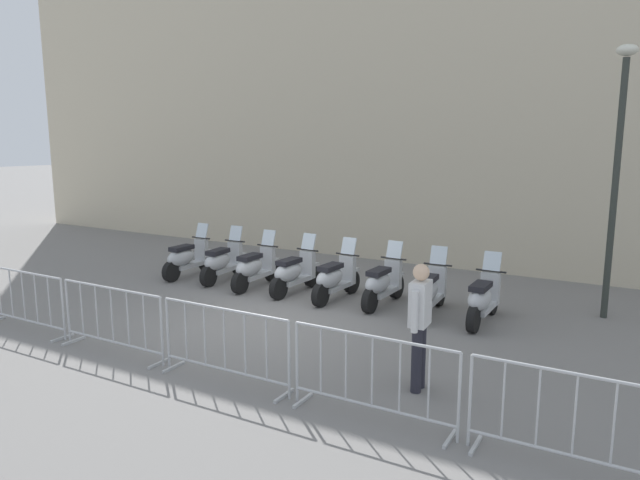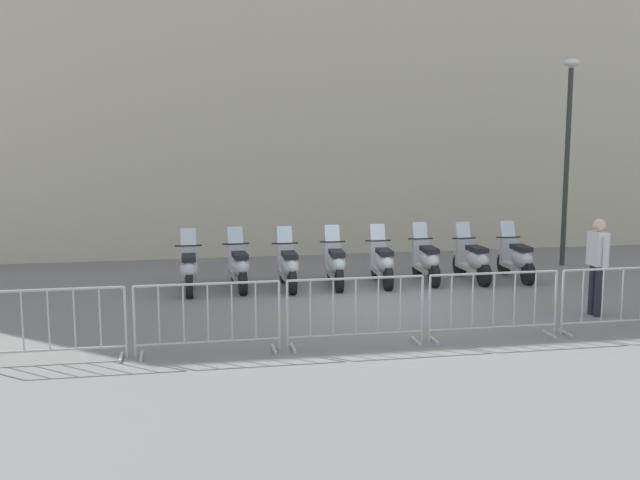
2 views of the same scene
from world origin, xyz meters
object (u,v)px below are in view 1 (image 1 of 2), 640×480
motorcycle_0 (187,258)px  motorcycle_6 (430,292)px  officer_near_row_end (420,319)px  motorcycle_3 (294,273)px  barrier_segment_2 (112,321)px  barrier_segment_5 (574,424)px  barrier_segment_3 (225,346)px  motorcycle_4 (335,279)px  motorcycle_1 (222,262)px  motorcycle_5 (382,284)px  motorcycle_7 (483,300)px  barrier_segment_4 (372,379)px  barrier_segment_1 (24,301)px  motorcycle_2 (255,268)px  street_lamp (618,154)px

motorcycle_0 → motorcycle_6: 6.08m
motorcycle_6 → officer_near_row_end: officer_near_row_end is taller
motorcycle_3 → barrier_segment_2: size_ratio=0.82×
barrier_segment_5 → barrier_segment_3: bearing=-169.4°
motorcycle_6 → barrier_segment_3: (-0.60, -4.52, 0.07)m
motorcycle_4 → officer_near_row_end: size_ratio=1.00×
motorcycle_0 → barrier_segment_5: 10.08m
barrier_segment_2 → barrier_segment_5: (6.54, 1.23, 0.00)m
motorcycle_1 → motorcycle_5: 4.04m
motorcycle_5 → motorcycle_7: size_ratio=1.00×
motorcycle_0 → officer_near_row_end: officer_near_row_end is taller
motorcycle_1 → barrier_segment_4: size_ratio=0.81×
barrier_segment_1 → barrier_segment_3: (4.36, 0.82, 0.00)m
motorcycle_5 → barrier_segment_4: (2.60, -4.03, 0.07)m
motorcycle_0 → motorcycle_5: 5.06m
motorcycle_4 → motorcycle_7: 3.04m
motorcycle_0 → barrier_segment_3: 6.38m
motorcycle_2 → barrier_segment_5: (7.74, -2.94, 0.07)m
motorcycle_7 → officer_near_row_end: 3.25m
motorcycle_4 → officer_near_row_end: 4.45m
motorcycle_3 → motorcycle_5: size_ratio=1.00×
officer_near_row_end → motorcycle_0: bearing=165.8°
barrier_segment_4 → street_lamp: size_ratio=0.43×
motorcycle_5 → barrier_segment_2: (-1.76, -4.85, 0.07)m
motorcycle_0 → motorcycle_1: same height
barrier_segment_2 → barrier_segment_5: 6.66m
motorcycle_1 → motorcycle_6: 5.06m
motorcycle_4 → officer_near_row_end: officer_near_row_end is taller
barrier_segment_2 → barrier_segment_5: same height
motorcycle_5 → officer_near_row_end: 3.93m
motorcycle_4 → motorcycle_6: bearing=10.8°
motorcycle_1 → barrier_segment_1: bearing=-89.6°
barrier_segment_4 → barrier_segment_5: size_ratio=1.00×
street_lamp → motorcycle_3: bearing=-155.6°
barrier_segment_4 → motorcycle_7: bearing=97.8°
motorcycle_7 → barrier_segment_5: motorcycle_7 is taller
barrier_segment_3 → street_lamp: (3.18, 6.52, 2.51)m
barrier_segment_1 → barrier_segment_2: 2.22m
motorcycle_7 → barrier_segment_2: size_ratio=0.82×
motorcycle_5 → barrier_segment_1: size_ratio=0.82×
motorcycle_1 → motorcycle_7: same height
barrier_segment_4 → officer_near_row_end: (-0.02, 1.10, 0.46)m
motorcycle_6 → officer_near_row_end: (1.56, -3.01, 0.53)m
motorcycle_2 → barrier_segment_5: bearing=-20.8°
motorcycle_2 → street_lamp: street_lamp is taller
motorcycle_0 → motorcycle_2: same height
motorcycle_0 → motorcycle_1: (0.99, 0.27, 0.00)m
barrier_segment_3 → barrier_segment_4: 2.22m
barrier_segment_1 → barrier_segment_3: same height
motorcycle_0 → motorcycle_3: 3.03m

